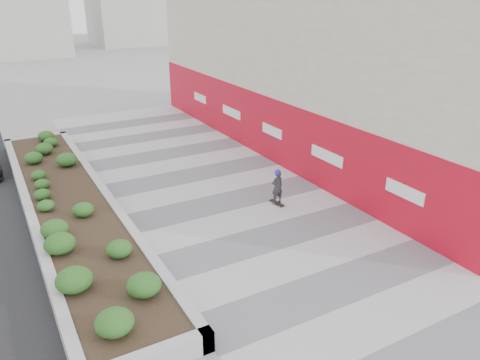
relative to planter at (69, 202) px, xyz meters
name	(u,v)px	position (x,y,z in m)	size (l,w,h in m)	color
ground	(305,263)	(5.50, -7.00, -0.42)	(160.00, 160.00, 0.00)	gray
walkway	(254,222)	(5.50, -4.00, -0.41)	(8.00, 36.00, 0.01)	#A8A8AD
building	(315,69)	(12.48, 1.98, 3.56)	(6.04, 24.08, 8.00)	#C0B4A3
planter	(69,202)	(0.00, 0.00, 0.00)	(3.00, 18.00, 0.90)	#9E9EA0
manhole_cover	(266,219)	(6.00, -4.00, -0.42)	(0.44, 0.44, 0.01)	#595654
skateboarder	(277,187)	(7.03, -3.14, 0.31)	(0.47, 0.74, 1.44)	beige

